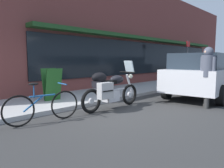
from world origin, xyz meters
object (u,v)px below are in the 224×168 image
object	(u,v)px
touring_motorcycle	(110,89)
sandwich_board_sign	(52,84)
parked_minivan	(205,74)
pedestrian_walking	(208,70)
parked_bicycle	(43,106)
parking_sign_pole	(187,57)

from	to	relation	value
touring_motorcycle	sandwich_board_sign	world-z (taller)	touring_motorcycle
parked_minivan	pedestrian_walking	xyz separation A→B (m)	(-2.05, -0.82, 0.25)
touring_motorcycle	sandwich_board_sign	bearing A→B (deg)	111.50
parked_bicycle	parking_sign_pole	bearing A→B (deg)	7.50
parked_minivan	parking_sign_pole	size ratio (longest dim) A/B	1.97
parked_minivan	parking_sign_pole	bearing A→B (deg)	32.82
touring_motorcycle	pedestrian_walking	distance (m)	2.95
parked_bicycle	pedestrian_walking	bearing A→B (deg)	-26.75
parking_sign_pole	touring_motorcycle	bearing A→B (deg)	-169.53
parked_minivan	pedestrian_walking	world-z (taller)	pedestrian_walking
parking_sign_pole	sandwich_board_sign	bearing A→B (deg)	177.61
parked_minivan	touring_motorcycle	bearing A→B (deg)	165.40
touring_motorcycle	parked_bicycle	size ratio (longest dim) A/B	1.29
parked_bicycle	parking_sign_pole	distance (m)	10.46
pedestrian_walking	touring_motorcycle	bearing A→B (deg)	138.51
parked_bicycle	parking_sign_pole	xyz separation A→B (m)	(10.31, 1.36, 1.21)
touring_motorcycle	parking_sign_pole	distance (m)	8.51
parked_bicycle	sandwich_board_sign	world-z (taller)	sandwich_board_sign
parked_bicycle	parked_minivan	distance (m)	6.37
parking_sign_pole	parked_bicycle	bearing A→B (deg)	-172.50
parked_minivan	pedestrian_walking	size ratio (longest dim) A/B	2.69
parked_bicycle	sandwich_board_sign	xyz separation A→B (m)	(1.24, 1.74, 0.27)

